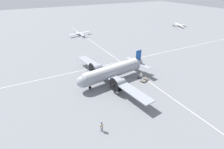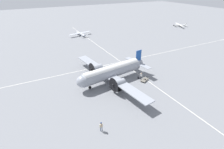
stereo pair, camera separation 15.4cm
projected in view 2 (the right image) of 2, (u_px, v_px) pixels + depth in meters
ground_plane at (112, 81)px, 42.51m from camera, size 300.00×300.00×0.00m
apron_line_eastwest at (138, 74)px, 45.68m from camera, size 120.00×0.16×0.01m
apron_line_northsouth at (97, 67)px, 49.49m from camera, size 0.16×120.00×0.01m
airliner_main at (110, 72)px, 41.04m from camera, size 27.15×18.45×6.11m
crew_foreground at (101, 126)px, 27.77m from camera, size 0.30×0.59×1.74m
passenger_boarding at (141, 75)px, 42.68m from camera, size 0.59×0.35×1.83m
suitcase_near_door at (139, 78)px, 43.39m from camera, size 0.47×0.17×0.59m
suitcase_upright_spare at (145, 80)px, 42.40m from camera, size 0.40×0.18×0.54m
baggage_cart at (145, 80)px, 42.49m from camera, size 2.07×2.60×0.56m
light_aircraft_distant at (180, 25)px, 93.42m from camera, size 9.22×7.15×1.87m
light_aircraft_taxiing at (80, 34)px, 77.85m from camera, size 7.98×10.57×2.03m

